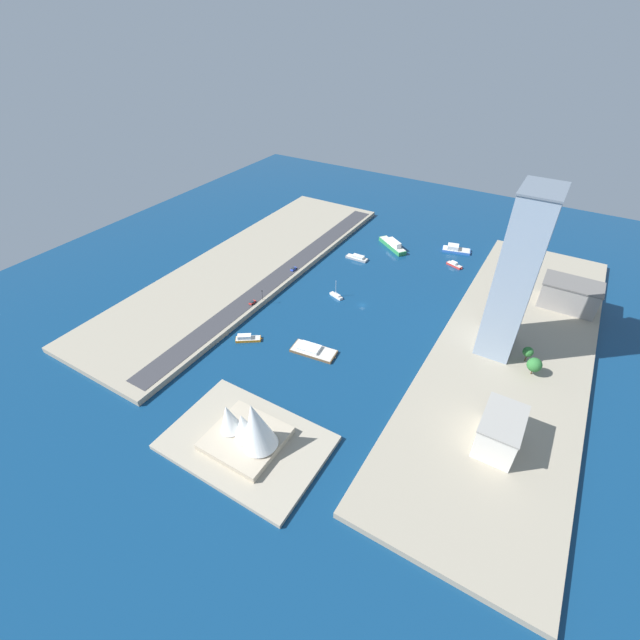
# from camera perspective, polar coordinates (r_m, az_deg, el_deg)

# --- Properties ---
(ground_plane) EXTENTS (440.00, 440.00, 0.00)m
(ground_plane) POSITION_cam_1_polar(r_m,az_deg,el_deg) (251.95, 5.59, 1.99)
(ground_plane) COLOR navy
(quay_west) EXTENTS (70.00, 240.00, 3.04)m
(quay_west) POSITION_cam_1_polar(r_m,az_deg,el_deg) (236.30, 24.11, -3.84)
(quay_west) COLOR #9E937F
(quay_west) RESTS_ON ground_plane
(quay_east) EXTENTS (70.00, 240.00, 3.04)m
(quay_east) POSITION_cam_1_polar(r_m,az_deg,el_deg) (290.28, -9.43, 7.07)
(quay_east) COLOR #9E937F
(quay_east) RESTS_ON ground_plane
(peninsula_point) EXTENTS (62.76, 42.90, 2.00)m
(peninsula_point) POSITION_cam_1_polar(r_m,az_deg,el_deg) (181.16, -9.67, -15.63)
(peninsula_point) COLOR #A89E89
(peninsula_point) RESTS_ON ground_plane
(road_strip) EXTENTS (12.51, 228.00, 0.15)m
(road_strip) POSITION_cam_1_polar(r_m,az_deg,el_deg) (274.89, -5.13, 6.02)
(road_strip) COLOR #38383D
(road_strip) RESTS_ON quay_east
(sailboat_small_white) EXTENTS (10.15, 5.26, 11.09)m
(sailboat_small_white) POSITION_cam_1_polar(r_m,az_deg,el_deg) (257.37, 2.13, 3.25)
(sailboat_small_white) COLOR white
(sailboat_small_white) RESTS_ON ground_plane
(barge_flat_brown) EXTENTS (24.06, 12.18, 2.91)m
(barge_flat_brown) POSITION_cam_1_polar(r_m,az_deg,el_deg) (217.35, -0.98, -4.00)
(barge_flat_brown) COLOR brown
(barge_flat_brown) RESTS_ON ground_plane
(tugboat_red) EXTENTS (11.80, 6.49, 3.06)m
(tugboat_red) POSITION_cam_1_polar(r_m,az_deg,el_deg) (301.83, 17.30, 6.98)
(tugboat_red) COLOR red
(tugboat_red) RESTS_ON ground_plane
(ferry_green_doubledeck) EXTENTS (26.57, 20.95, 6.48)m
(ferry_green_doubledeck) POSITION_cam_1_polar(r_m,az_deg,el_deg) (315.49, 9.54, 9.76)
(ferry_green_doubledeck) COLOR #2D8C4C
(ferry_green_doubledeck) RESTS_ON ground_plane
(yacht_sleek_gray) EXTENTS (16.01, 4.85, 3.01)m
(yacht_sleek_gray) POSITION_cam_1_polar(r_m,az_deg,el_deg) (297.81, 4.92, 8.19)
(yacht_sleek_gray) COLOR #999EA3
(yacht_sleek_gray) RESTS_ON ground_plane
(catamaran_blue) EXTENTS (20.55, 11.97, 4.50)m
(catamaran_blue) POSITION_cam_1_polar(r_m,az_deg,el_deg) (321.17, 17.40, 8.92)
(catamaran_blue) COLOR blue
(catamaran_blue) RESTS_ON ground_plane
(water_taxi_orange) EXTENTS (13.01, 10.79, 3.47)m
(water_taxi_orange) POSITION_cam_1_polar(r_m,az_deg,el_deg) (227.39, -9.60, -2.38)
(water_taxi_orange) COLOR orange
(water_taxi_orange) RESTS_ON ground_plane
(hotel_broad_white) EXTENTS (14.93, 22.79, 15.11)m
(hotel_broad_white) POSITION_cam_1_polar(r_m,az_deg,el_deg) (183.10, 22.61, -13.40)
(hotel_broad_white) COLOR silver
(hotel_broad_white) RESTS_ON quay_west
(carpark_squat_concrete) EXTENTS (29.97, 18.56, 15.24)m
(carpark_squat_concrete) POSITION_cam_1_polar(r_m,az_deg,el_deg) (277.51, 30.05, 2.91)
(carpark_squat_concrete) COLOR gray
(carpark_squat_concrete) RESTS_ON quay_west
(tower_tall_glass) EXTENTS (16.75, 24.59, 80.52)m
(tower_tall_glass) POSITION_cam_1_polar(r_m,az_deg,el_deg) (212.65, 24.49, 5.28)
(tower_tall_glass) COLOR #8C9EB2
(tower_tall_glass) RESTS_ON quay_west
(pickup_red) EXTENTS (1.96, 4.58, 1.40)m
(pickup_red) POSITION_cam_1_polar(r_m,az_deg,el_deg) (249.11, -8.92, 2.32)
(pickup_red) COLOR black
(pickup_red) RESTS_ON road_strip
(hatchback_blue) EXTENTS (2.00, 4.91, 1.51)m
(hatchback_blue) POSITION_cam_1_polar(r_m,az_deg,el_deg) (278.54, -3.52, 6.75)
(hatchback_blue) COLOR black
(hatchback_blue) RESTS_ON road_strip
(traffic_light_waterfront) EXTENTS (0.36, 0.36, 6.50)m
(traffic_light_waterfront) POSITION_cam_1_polar(r_m,az_deg,el_deg) (249.59, -7.63, 3.49)
(traffic_light_waterfront) COLOR black
(traffic_light_waterfront) RESTS_ON quay_east
(opera_landmark) EXTENTS (28.84, 26.90, 24.49)m
(opera_landmark) POSITION_cam_1_polar(r_m,az_deg,el_deg) (172.53, -9.45, -13.93)
(opera_landmark) COLOR #BCAD93
(opera_landmark) RESTS_ON peninsula_point
(park_tree_cluster) EXTENTS (9.92, 14.00, 9.05)m
(park_tree_cluster) POSITION_cam_1_polar(r_m,az_deg,el_deg) (222.76, 26.23, -4.87)
(park_tree_cluster) COLOR brown
(park_tree_cluster) RESTS_ON quay_west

